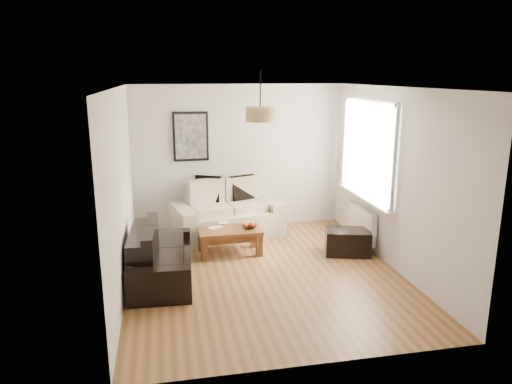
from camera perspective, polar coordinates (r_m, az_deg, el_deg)
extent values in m
plane|color=brown|center=(6.89, 0.98, -9.70)|extent=(4.50, 4.50, 0.00)
cube|color=white|center=(8.02, 12.61, -3.70)|extent=(0.10, 0.90, 0.52)
cylinder|color=tan|center=(6.63, 0.51, 9.33)|extent=(0.40, 0.40, 0.20)
cube|color=black|center=(7.66, 10.93, -5.90)|extent=(0.78, 0.61, 0.39)
cube|color=black|center=(8.44, -5.76, 0.40)|extent=(0.48, 0.32, 0.46)
cube|color=black|center=(8.52, -1.67, 0.55)|extent=(0.47, 0.29, 0.45)
imported|color=black|center=(7.51, -0.79, -4.17)|extent=(0.24, 0.24, 0.06)
sphere|color=orange|center=(7.60, -0.98, -3.85)|extent=(0.10, 0.10, 0.09)
sphere|color=#FF5215|center=(7.56, -0.42, -3.93)|extent=(0.11, 0.11, 0.09)
sphere|color=#FF5115|center=(7.55, -1.31, -3.97)|extent=(0.08, 0.08, 0.07)
cube|color=white|center=(7.58, -4.89, -4.25)|extent=(0.25, 0.22, 0.01)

